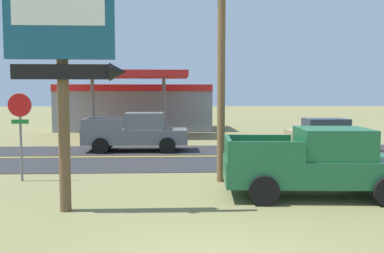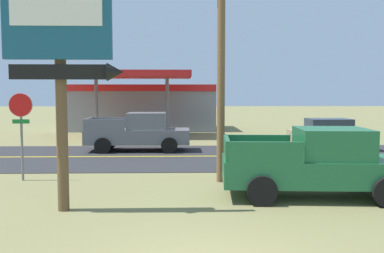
% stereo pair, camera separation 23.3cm
% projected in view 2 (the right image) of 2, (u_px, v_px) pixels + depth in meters
% --- Properties ---
extents(road_asphalt, '(140.00, 8.00, 0.02)m').
position_uv_depth(road_asphalt, '(189.00, 156.00, 19.65)').
color(road_asphalt, '#2B2B2D').
rests_on(road_asphalt, ground).
extents(road_centre_line, '(126.00, 0.20, 0.01)m').
position_uv_depth(road_centre_line, '(189.00, 156.00, 19.65)').
color(road_centre_line, gold).
rests_on(road_centre_line, road_asphalt).
extents(motel_sign, '(2.87, 0.54, 6.36)m').
position_uv_depth(motel_sign, '(61.00, 38.00, 10.19)').
color(motel_sign, brown).
rests_on(motel_sign, ground).
extents(stop_sign, '(0.80, 0.08, 2.95)m').
position_uv_depth(stop_sign, '(21.00, 121.00, 14.13)').
color(stop_sign, slate).
rests_on(stop_sign, ground).
extents(utility_pole, '(1.71, 0.26, 8.17)m').
position_uv_depth(utility_pole, '(221.00, 50.00, 13.79)').
color(utility_pole, brown).
rests_on(utility_pole, ground).
extents(gas_station, '(12.00, 11.50, 4.40)m').
position_uv_depth(gas_station, '(140.00, 106.00, 34.38)').
color(gas_station, gray).
rests_on(gas_station, ground).
extents(pickup_green_parked_on_lawn, '(5.33, 2.52, 1.96)m').
position_uv_depth(pickup_green_parked_on_lawn, '(318.00, 164.00, 11.91)').
color(pickup_green_parked_on_lawn, '#1E6038').
rests_on(pickup_green_parked_on_lawn, ground).
extents(pickup_grey_on_road, '(5.20, 2.24, 1.96)m').
position_uv_depth(pickup_grey_on_road, '(139.00, 132.00, 21.50)').
color(pickup_grey_on_road, slate).
rests_on(pickup_grey_on_road, ground).
extents(car_tan_near_lane, '(4.20, 2.00, 1.64)m').
position_uv_depth(car_tan_near_lane, '(330.00, 134.00, 21.79)').
color(car_tan_near_lane, tan).
rests_on(car_tan_near_lane, ground).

